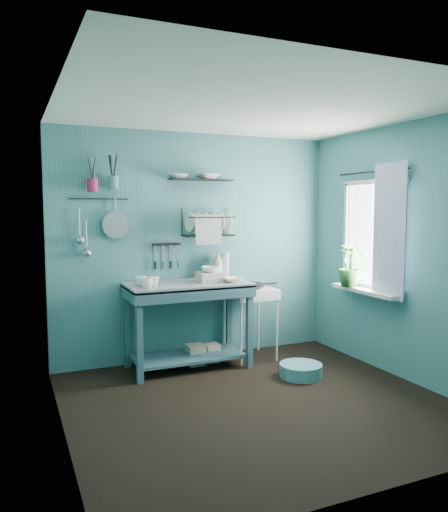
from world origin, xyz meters
name	(u,v)px	position (x,y,z in m)	size (l,w,h in m)	color
floor	(258,403)	(0.00, 0.00, 0.00)	(3.20, 3.20, 0.00)	black
ceiling	(260,107)	(0.00, 0.00, 2.50)	(3.20, 3.20, 0.00)	silver
wall_back	(197,247)	(0.00, 1.50, 1.25)	(3.20, 3.20, 0.00)	#387274
wall_front	(382,284)	(0.00, -1.50, 1.25)	(3.20, 3.20, 0.00)	#387274
wall_left	(60,268)	(-1.60, 0.00, 1.25)	(3.00, 3.00, 0.00)	#387274
wall_right	(405,252)	(1.60, 0.00, 1.25)	(3.00, 3.00, 0.00)	#387274
work_counter	(188,325)	(-0.23, 1.15, 0.45)	(1.27, 0.64, 0.90)	#2F5664
mug_left	(147,283)	(-0.71, 0.99, 0.95)	(0.12, 0.12, 0.10)	white
mug_mid	(154,281)	(-0.61, 1.09, 0.95)	(0.10, 0.10, 0.09)	white
mug_right	(141,281)	(-0.73, 1.15, 0.95)	(0.12, 0.12, 0.10)	white
wash_tub	(211,277)	(0.02, 1.13, 0.95)	(0.28, 0.22, 0.10)	#BCB5AC
tub_bowl	(211,269)	(0.02, 1.13, 1.03)	(0.20, 0.20, 0.06)	white
soap_bottle	(217,265)	(0.19, 1.35, 1.05)	(0.12, 0.12, 0.30)	#BCB5AC
water_bottle	(225,265)	(0.29, 1.37, 1.04)	(0.09, 0.09, 0.28)	silver
counter_bowl	(233,280)	(0.22, 1.00, 0.93)	(0.22, 0.22, 0.05)	white
hotplate_stand	(250,323)	(0.52, 1.20, 0.40)	(0.49, 0.49, 0.79)	silver
frying_pan	(251,285)	(0.52, 1.20, 0.83)	(0.30, 0.30, 0.04)	black
knife_strip	(166,244)	(-0.36, 1.47, 1.29)	(0.32, 0.02, 0.03)	black
dish_rack	(208,222)	(0.09, 1.37, 1.53)	(0.55, 0.24, 0.32)	black
upper_shelf	(201,180)	(0.02, 1.40, 1.98)	(0.70, 0.18, 0.01)	black
shelf_bowl_left	(179,176)	(-0.23, 1.40, 2.02)	(0.20, 0.20, 0.05)	white
shelf_bowl_right	(209,170)	(0.11, 1.40, 2.09)	(0.23, 0.23, 0.06)	white
utensil_cup_magenta	(92,185)	(-1.14, 1.42, 1.91)	(0.11, 0.11, 0.13)	#A91F4A
utensil_cup_teal	(113,182)	(-0.93, 1.42, 1.94)	(0.11, 0.11, 0.13)	teal
colander	(116,225)	(-0.91, 1.45, 1.51)	(0.28, 0.28, 0.03)	#9B9EA2
ladle_outer	(79,223)	(-1.27, 1.46, 1.53)	(0.01, 0.01, 0.30)	#9B9EA2
ladle_inner	(86,236)	(-1.20, 1.46, 1.40)	(0.01, 0.01, 0.30)	#9B9EA2
hook_rail	(98,199)	(-1.07, 1.47, 1.77)	(0.01, 0.01, 0.60)	black
window_glass	(373,235)	(1.59, 0.45, 1.40)	(1.10, 1.10, 0.00)	white
windowsill	(365,291)	(1.50, 0.45, 0.81)	(0.16, 0.95, 0.04)	silver
curtain	(389,231)	(1.52, 0.15, 1.45)	(1.35, 1.35, 0.00)	white
curtain_rod	(372,172)	(1.54, 0.45, 2.05)	(0.02, 0.02, 1.05)	black
potted_plant	(350,265)	(1.46, 0.67, 1.06)	(0.26, 0.26, 0.46)	#275B24
storage_tin_large	(196,355)	(-0.13, 1.20, 0.11)	(0.18, 0.18, 0.22)	tan
storage_tin_small	(212,353)	(0.07, 1.23, 0.10)	(0.15, 0.15, 0.20)	tan
floor_basin	(301,370)	(0.70, 0.42, 0.07)	(0.43, 0.43, 0.13)	teal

